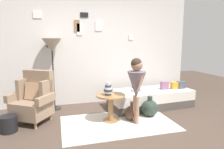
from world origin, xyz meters
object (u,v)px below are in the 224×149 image
demijohn_near (132,113)px  book_on_daybed (136,90)px  person_child (136,82)px  demijohn_far (150,108)px  magazine_basket (8,124)px  floor_lamp (52,48)px  armchair (34,99)px  daybed (150,98)px  side_table (111,102)px  vase_striped (108,90)px

demijohn_near → book_on_daybed: bearing=61.9°
person_child → demijohn_near: bearing=93.5°
demijohn_far → magazine_basket: (-2.62, -0.03, -0.03)m
floor_lamp → demijohn_near: (1.45, -1.09, -1.23)m
book_on_daybed → demijohn_near: (-0.35, -0.65, -0.27)m
armchair → daybed: bearing=4.6°
daybed → magazine_basket: daybed is taller
armchair → side_table: size_ratio=1.76×
demijohn_far → side_table: bearing=-177.3°
daybed → magazine_basket: size_ratio=6.98×
demijohn_near → person_child: bearing=-86.5°
book_on_daybed → person_child: bearing=-112.5°
armchair → magazine_basket: size_ratio=3.46×
vase_striped → demijohn_far: vase_striped is taller
side_table → book_on_daybed: bearing=37.9°
vase_striped → demijohn_near: vase_striped is taller
armchair → vase_striped: 1.42m
side_table → demijohn_near: side_table is taller
armchair → book_on_daybed: armchair is taller
side_table → person_child: (0.42, -0.22, 0.42)m
daybed → vase_striped: bearing=-152.5°
demijohn_far → person_child: bearing=-147.5°
vase_striped → book_on_daybed: size_ratio=1.14×
side_table → armchair: bearing=164.5°
book_on_daybed → magazine_basket: (-2.54, -0.58, -0.28)m
floor_lamp → demijohn_near: 2.19m
book_on_daybed → demijohn_near: bearing=-118.1°
armchair → floor_lamp: (0.36, 0.64, 0.94)m
floor_lamp → magazine_basket: 1.76m
daybed → demijohn_far: 0.62m
book_on_daybed → demijohn_far: bearing=-82.5°
armchair → magazine_basket: 0.62m
floor_lamp → demijohn_near: size_ratio=4.22×
vase_striped → demijohn_near: 0.67m
floor_lamp → person_child: 2.01m
vase_striped → demijohn_far: bearing=3.7°
demijohn_far → vase_striped: bearing=-176.3°
person_child → book_on_daybed: 0.96m
armchair → book_on_daybed: 2.17m
daybed → book_on_daybed: (-0.36, -0.00, 0.22)m
floor_lamp → magazine_basket: floor_lamp is taller
demijohn_far → armchair: bearing=171.1°
armchair → demijohn_near: 1.89m
demijohn_near → vase_striped: bearing=175.2°
floor_lamp → demijohn_near: floor_lamp is taller
armchair → person_child: 1.96m
book_on_daybed → demijohn_far: book_on_daybed is taller
vase_striped → magazine_basket: size_ratio=0.89×
armchair → demijohn_near: armchair is taller
person_child → demijohn_far: (0.41, 0.26, -0.62)m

